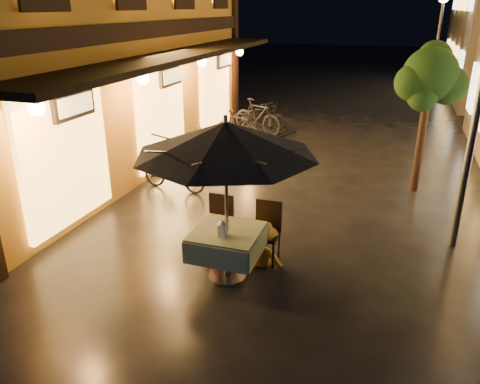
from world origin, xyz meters
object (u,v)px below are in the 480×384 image
(cafe_table, at_px, (227,242))
(person_yellow, at_px, (263,224))
(bicycle_0, at_px, (174,172))
(person_orange, at_px, (217,216))
(table_lantern, at_px, (222,227))
(patio_umbrella, at_px, (226,138))

(cafe_table, height_order, person_yellow, person_yellow)
(cafe_table, xyz_separation_m, bicycle_0, (-2.33, 3.01, -0.18))
(person_orange, xyz_separation_m, person_yellow, (0.73, 0.03, -0.04))
(cafe_table, bearing_deg, table_lantern, -90.00)
(table_lantern, xyz_separation_m, person_orange, (-0.36, 0.73, -0.21))
(patio_umbrella, height_order, bicycle_0, patio_umbrella)
(person_orange, bearing_deg, cafe_table, 121.15)
(person_yellow, bearing_deg, patio_umbrella, 54.07)
(cafe_table, xyz_separation_m, table_lantern, (0.00, -0.17, 0.33))
(cafe_table, relative_size, table_lantern, 3.96)
(table_lantern, bearing_deg, bicycle_0, 126.27)
(patio_umbrella, height_order, person_orange, patio_umbrella)
(bicycle_0, bearing_deg, person_orange, -133.87)
(patio_umbrella, distance_m, table_lantern, 1.24)
(person_orange, height_order, person_yellow, person_orange)
(table_lantern, bearing_deg, person_yellow, 64.05)
(cafe_table, height_order, bicycle_0, bicycle_0)
(person_orange, bearing_deg, table_lantern, 114.51)
(cafe_table, bearing_deg, bicycle_0, 127.82)
(table_lantern, xyz_separation_m, bicycle_0, (-2.33, 3.18, -0.51))
(person_orange, distance_m, person_yellow, 0.73)
(person_orange, bearing_deg, bicycle_0, -52.84)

